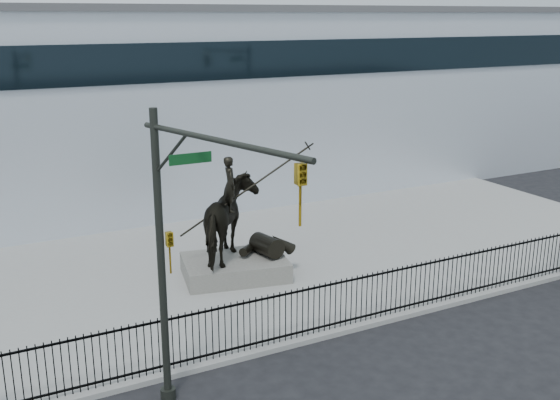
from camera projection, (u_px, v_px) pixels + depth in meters
name	position (u px, v px, depth m)	size (l,w,h in m)	color
ground	(407.00, 339.00, 18.62)	(120.00, 120.00, 0.00)	black
plaza	(290.00, 258.00, 24.57)	(30.00, 12.00, 0.15)	gray
building	(173.00, 101.00, 34.46)	(44.00, 14.00, 9.00)	silver
picket_fence	(382.00, 293.00, 19.44)	(22.10, 0.10, 1.50)	black
statue_plinth	(235.00, 267.00, 22.59)	(3.48, 2.39, 0.65)	#5B5953
equestrian_statue	(236.00, 221.00, 22.15)	(4.38, 3.17, 3.78)	black
traffic_signal_left	(183.00, 250.00, 13.99)	(1.52, 4.84, 7.00)	black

